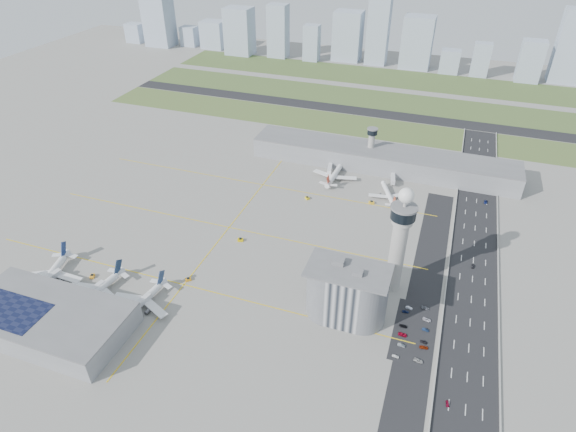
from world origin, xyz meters
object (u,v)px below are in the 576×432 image
(control_tower, at_px, (400,237))
(car_lot_3, at_px, (403,326))
(jet_bridge_near_2, at_px, (132,313))
(car_lot_6, at_px, (418,361))
(airplane_far_a, at_px, (335,171))
(car_lot_7, at_px, (424,347))
(tug_5, at_px, (371,202))
(car_lot_1, at_px, (401,345))
(tug_0, at_px, (92,276))
(car_lot_10, at_px, (427,320))
(car_hw_0, at_px, (447,404))
(jet_bridge_near_1, at_px, (84,299))
(secondary_tower, at_px, (371,144))
(jet_bridge_far_1, at_px, (393,176))
(car_lot_2, at_px, (403,335))
(airplane_near_b, at_px, (94,289))
(airplane_near_c, at_px, (139,300))
(car_lot_4, at_px, (406,312))
(tug_2, at_px, (188,279))
(car_hw_2, at_px, (486,202))
(car_lot_5, at_px, (409,308))
(car_lot_0, at_px, (395,356))
(car_lot_11, at_px, (425,308))
(jet_bridge_near_0, at_px, (40,287))
(airplane_far_b, at_px, (389,191))
(airplane_near_a, at_px, (47,273))
(jet_bridge_far_0, at_px, (330,166))
(car_lot_9, at_px, (425,330))
(car_lot_8, at_px, (424,342))
(car_hw_4, at_px, (470,162))
(tug_3, at_px, (240,240))
(tug_1, at_px, (108,281))

(control_tower, xyz_separation_m, car_lot_3, (10.58, -28.62, -34.45))
(jet_bridge_near_2, relative_size, car_lot_6, 3.16)
(airplane_far_a, bearing_deg, car_lot_7, -148.14)
(tug_5, distance_m, car_lot_1, 131.22)
(tug_0, relative_size, car_lot_10, 0.76)
(car_hw_0, bearing_deg, jet_bridge_near_1, 172.69)
(secondary_tower, height_order, jet_bridge_far_1, secondary_tower)
(control_tower, xyz_separation_m, car_lot_2, (11.09, -34.54, -34.43))
(airplane_near_b, xyz_separation_m, airplane_near_c, (27.95, 0.89, -0.19))
(car_lot_4, bearing_deg, car_lot_1, 175.10)
(tug_2, bearing_deg, jet_bridge_near_1, 90.09)
(tug_2, xyz_separation_m, car_hw_2, (160.53, 145.78, -0.29))
(car_lot_2, xyz_separation_m, car_lot_5, (0.49, 20.13, -0.02))
(secondary_tower, bearing_deg, car_lot_6, -71.81)
(car_lot_0, bearing_deg, car_lot_2, 1.25)
(airplane_near_b, xyz_separation_m, tug_2, (40.98, 29.37, -5.11))
(car_lot_5, xyz_separation_m, car_lot_11, (8.32, 2.82, 0.00))
(secondary_tower, height_order, car_lot_11, secondary_tower)
(airplane_near_c, relative_size, car_lot_4, 12.06)
(car_lot_0, height_order, car_lot_7, car_lot_7)
(jet_bridge_near_0, bearing_deg, car_hw_0, -79.70)
(car_lot_11, bearing_deg, airplane_far_b, 23.47)
(airplane_near_b, distance_m, car_lot_5, 171.16)
(car_lot_10, bearing_deg, airplane_near_a, 111.16)
(jet_bridge_far_0, relative_size, car_lot_10, 3.22)
(control_tower, relative_size, car_lot_9, 18.35)
(jet_bridge_near_2, height_order, car_lot_9, jet_bridge_near_2)
(secondary_tower, distance_m, jet_bridge_far_1, 32.60)
(tug_0, relative_size, tug_5, 0.90)
(jet_bridge_near_2, distance_m, car_lot_8, 150.42)
(tug_2, bearing_deg, airplane_near_a, 71.66)
(jet_bridge_far_0, xyz_separation_m, tug_5, (41.66, -40.69, -1.79))
(car_hw_0, distance_m, car_hw_4, 240.25)
(airplane_far_b, relative_size, jet_bridge_near_0, 2.50)
(car_lot_1, xyz_separation_m, car_lot_4, (-1.35, 23.87, -0.04))
(airplane_near_b, relative_size, car_lot_7, 10.16)
(car_lot_10, distance_m, car_hw_2, 134.74)
(control_tower, distance_m, airplane_near_a, 197.44)
(car_lot_2, relative_size, car_lot_8, 1.28)
(airplane_near_b, relative_size, car_lot_8, 12.49)
(jet_bridge_far_0, height_order, car_hw_0, jet_bridge_far_0)
(jet_bridge_far_1, bearing_deg, tug_5, -21.58)
(control_tower, relative_size, jet_bridge_near_2, 4.61)
(secondary_tower, height_order, tug_0, secondary_tower)
(tug_3, bearing_deg, car_lot_7, -132.18)
(car_lot_2, bearing_deg, jet_bridge_far_0, 31.43)
(car_lot_3, relative_size, car_lot_7, 0.96)
(airplane_far_a, height_order, jet_bridge_far_1, airplane_far_a)
(jet_bridge_near_2, bearing_deg, airplane_far_b, -22.79)
(tug_3, bearing_deg, tug_1, 118.40)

